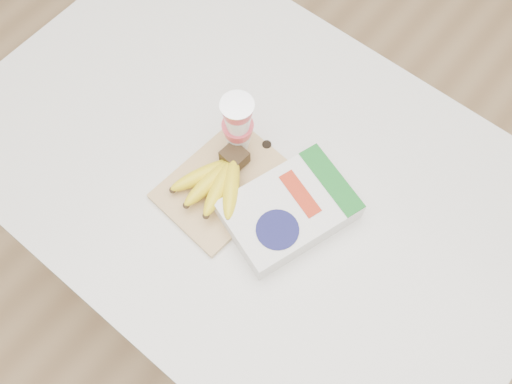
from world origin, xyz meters
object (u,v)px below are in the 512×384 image
bananas (218,180)px  cutting_board (225,184)px  table (253,245)px  cereal_box (289,210)px  yogurt_stack (238,124)px

bananas → cutting_board: bearing=64.4°
table → cereal_box: 0.51m
yogurt_stack → cereal_box: yogurt_stack is taller
cutting_board → yogurt_stack: (-0.03, 0.09, 0.09)m
cutting_board → table: bearing=79.0°
table → bananas: size_ratio=7.23×
table → yogurt_stack: 0.57m
cereal_box → cutting_board: bearing=-149.7°
table → yogurt_stack: (-0.05, 0.02, 0.56)m
bananas → yogurt_stack: bearing=106.0°
table → bananas: bearing=-107.3°
yogurt_stack → cereal_box: (0.18, -0.06, -0.07)m
table → bananas: bananas is taller
table → cutting_board: (-0.02, -0.07, 0.47)m
table → cutting_board: cutting_board is taller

